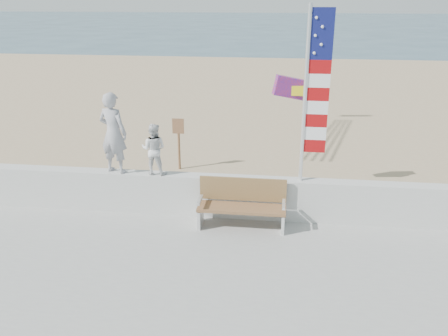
% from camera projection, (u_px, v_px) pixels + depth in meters
% --- Properties ---
extents(ground, '(220.00, 220.00, 0.00)m').
position_uv_depth(ground, '(201.00, 271.00, 8.61)').
color(ground, '#304E60').
rests_on(ground, ground).
extents(sand, '(90.00, 40.00, 0.08)m').
position_uv_depth(sand, '(244.00, 132.00, 16.96)').
color(sand, tan).
rests_on(sand, ground).
extents(seawall, '(30.00, 0.35, 0.90)m').
position_uv_depth(seawall, '(216.00, 196.00, 10.24)').
color(seawall, beige).
rests_on(seawall, boardwalk).
extents(adult, '(0.73, 0.58, 1.76)m').
position_uv_depth(adult, '(113.00, 133.00, 10.04)').
color(adult, '#9B9BA1').
rests_on(adult, seawall).
extents(child, '(0.56, 0.45, 1.11)m').
position_uv_depth(child, '(154.00, 149.00, 10.05)').
color(child, silver).
rests_on(child, seawall).
extents(bench, '(1.80, 0.57, 1.00)m').
position_uv_depth(bench, '(242.00, 203.00, 9.73)').
color(bench, brown).
rests_on(bench, boardwalk).
extents(flag, '(0.50, 0.08, 3.50)m').
position_uv_depth(flag, '(312.00, 89.00, 9.19)').
color(flag, white).
rests_on(flag, seawall).
extents(parafoil_kite, '(0.91, 0.43, 0.60)m').
position_uv_depth(parafoil_kite, '(293.00, 88.00, 10.87)').
color(parafoil_kite, red).
rests_on(parafoil_kite, ground).
extents(sign, '(0.32, 0.07, 1.46)m').
position_uv_depth(sign, '(179.00, 140.00, 13.04)').
color(sign, brown).
rests_on(sign, sand).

